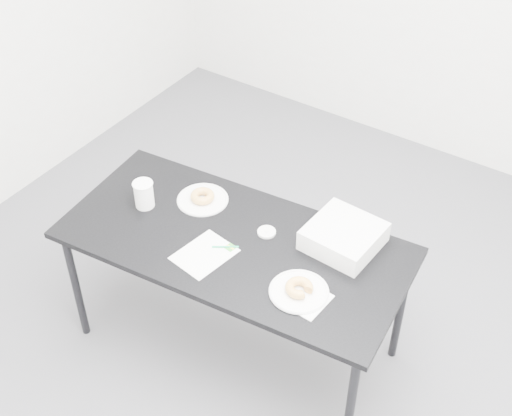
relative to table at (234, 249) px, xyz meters
The scene contains 13 objects.
floor 0.69m from the table, 51.33° to the left, with size 4.00×4.00×0.00m, color #4B4B50.
table is the anchor object (origin of this frame).
scorecard 0.17m from the table, 111.85° to the right, with size 0.20×0.25×0.00m, color white.
logo_patch 0.08m from the table, 74.37° to the right, with size 0.04×0.04×0.00m, color green.
pen 0.09m from the table, 95.25° to the right, with size 0.01×0.01×0.12m, color #0D9256.
napkin 0.47m from the table, 15.91° to the right, with size 0.17×0.17×0.00m, color white.
plate_near 0.42m from the table, 15.31° to the right, with size 0.25×0.25×0.01m, color white.
donut_near 0.43m from the table, 15.31° to the right, with size 0.12×0.12×0.04m, color gold.
plate_far 0.33m from the table, 152.56° to the left, with size 0.25×0.25×0.01m, color white.
donut_far 0.33m from the table, 152.56° to the left, with size 0.12×0.12×0.04m, color gold.
coffee_cup 0.51m from the table, behind, with size 0.09×0.09×0.14m, color white.
cup_lid 0.17m from the table, 52.24° to the left, with size 0.08×0.08×0.01m, color silver.
bakery_box 0.50m from the table, 30.41° to the left, with size 0.30×0.30×0.10m, color silver.
Camera 1 is at (1.24, -2.05, 2.91)m, focal length 50.00 mm.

